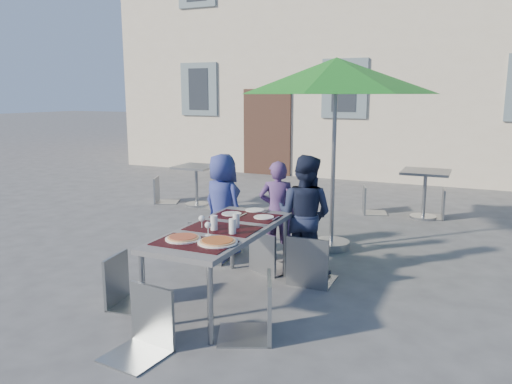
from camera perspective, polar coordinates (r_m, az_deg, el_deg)
The scene contains 23 objects.
ground at distance 5.76m, azimuth -9.78°, elevation -10.04°, with size 90.00×90.00×0.00m, color #4D4D50.
building at distance 16.45m, azimuth 14.11°, elevation 20.53°, with size 13.60×8.20×11.10m.
dining_table at distance 5.00m, azimuth -3.84°, elevation -4.78°, with size 0.80×1.85×0.76m.
pizza_near_left at distance 4.63m, azimuth -8.33°, elevation -5.21°, with size 0.33×0.33×0.03m.
pizza_near_right at distance 4.49m, azimuth -4.41°, elevation -5.66°, with size 0.36×0.36×0.03m.
glassware at distance 4.87m, azimuth -3.80°, elevation -3.58°, with size 0.44×0.41×0.15m.
place_settings at distance 5.54m, azimuth -0.65°, elevation -2.47°, with size 0.65×0.49×0.01m.
child_0 at distance 6.51m, azimuth -3.83°, elevation -1.38°, with size 0.64×0.42×1.32m, color navy.
child_1 at distance 6.21m, azimuth 2.46°, elevation -2.22°, with size 0.46×0.30×1.27m, color #533670.
child_2 at distance 5.76m, azimuth 5.56°, elevation -2.64°, with size 0.68×0.39×1.39m, color #1B223C.
chair_0 at distance 6.18m, azimuth -5.51°, elevation -2.74°, with size 0.48×0.49×1.00m.
chair_1 at distance 5.81m, azimuth 1.43°, elevation -3.99°, with size 0.54×0.54×0.94m.
chair_2 at distance 5.43m, azimuth 6.28°, elevation -4.29°, with size 0.48×0.48×1.06m.
chair_3 at distance 5.06m, azimuth -14.87°, elevation -6.44°, with size 0.49×0.49×0.97m.
chair_4 at distance 4.26m, azimuth 0.10°, elevation -8.92°, with size 0.60×0.60×1.02m.
chair_5 at distance 4.12m, azimuth -12.93°, elevation -10.03°, with size 0.49×0.50×1.01m.
patio_umbrella at distance 6.62m, azimuth 9.13°, elevation 12.79°, with size 2.56×2.56×2.52m.
cafe_table_0 at distance 9.39m, azimuth -6.83°, elevation 1.59°, with size 0.71×0.71×0.76m.
bg_chair_l_0 at distance 9.76m, azimuth -10.79°, elevation 2.00°, with size 0.55×0.55×0.94m.
bg_chair_r_0 at distance 9.12m, azimuth -4.35°, elevation 1.57°, with size 0.47×0.46×0.95m.
cafe_table_1 at distance 8.81m, azimuth 18.76°, elevation 0.83°, with size 0.76×0.76×0.81m.
bg_chair_l_1 at distance 8.94m, azimuth 12.95°, elevation 0.97°, with size 0.51×0.51×0.92m.
bg_chair_r_1 at distance 8.92m, azimuth 20.12°, elevation 0.73°, with size 0.47×0.47×0.96m.
Camera 1 is at (3.05, -4.43, 2.06)m, focal length 35.00 mm.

